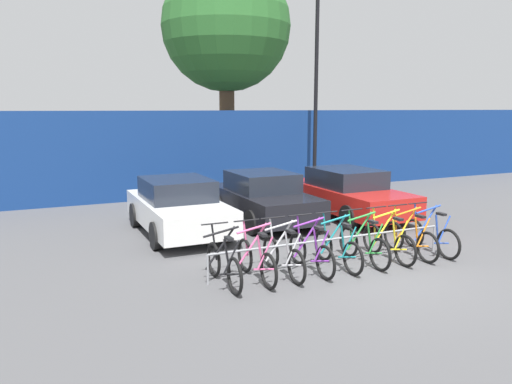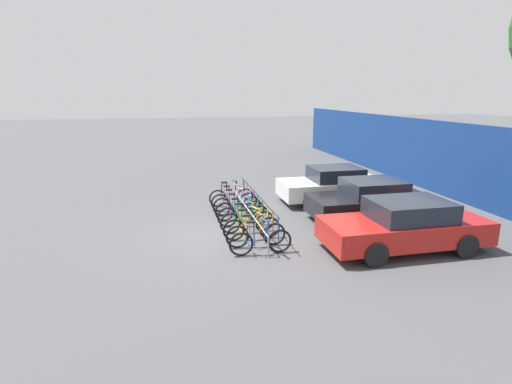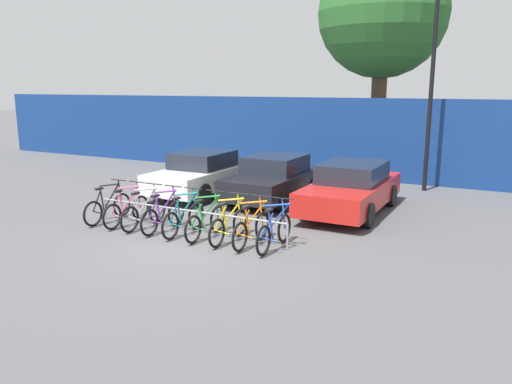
% 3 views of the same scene
% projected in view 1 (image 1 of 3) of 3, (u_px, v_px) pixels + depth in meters
% --- Properties ---
extents(ground_plane, '(120.00, 120.00, 0.00)m').
position_uv_depth(ground_plane, '(375.00, 272.00, 9.70)').
color(ground_plane, '#4C4C4F').
extents(hoarding_wall, '(36.00, 0.16, 3.06)m').
position_uv_depth(hoarding_wall, '(211.00, 153.00, 17.96)').
color(hoarding_wall, navy).
rests_on(hoarding_wall, ground).
extents(bike_rack, '(5.37, 0.04, 0.57)m').
position_uv_depth(bike_rack, '(333.00, 241.00, 10.00)').
color(bike_rack, gray).
rests_on(bike_rack, ground).
extents(bicycle_black, '(0.68, 1.71, 1.05)m').
position_uv_depth(bicycle_black, '(224.00, 265.00, 8.90)').
color(bicycle_black, black).
rests_on(bicycle_black, ground).
extents(bicycle_pink, '(0.68, 1.71, 1.05)m').
position_uv_depth(bicycle_pink, '(256.00, 260.00, 9.16)').
color(bicycle_pink, black).
rests_on(bicycle_pink, ground).
extents(bicycle_silver, '(0.68, 1.71, 1.05)m').
position_uv_depth(bicycle_silver, '(283.00, 257.00, 9.39)').
color(bicycle_silver, black).
rests_on(bicycle_silver, ground).
extents(bicycle_purple, '(0.68, 1.71, 1.05)m').
position_uv_depth(bicycle_purple, '(311.00, 253.00, 9.64)').
color(bicycle_purple, black).
rests_on(bicycle_purple, ground).
extents(bicycle_teal, '(0.68, 1.71, 1.05)m').
position_uv_depth(bicycle_teal, '(338.00, 249.00, 9.89)').
color(bicycle_teal, black).
rests_on(bicycle_teal, ground).
extents(bicycle_green, '(0.68, 1.71, 1.05)m').
position_uv_depth(bicycle_green, '(364.00, 246.00, 10.15)').
color(bicycle_green, black).
rests_on(bicycle_green, ground).
extents(bicycle_yellow, '(0.68, 1.71, 1.05)m').
position_uv_depth(bicycle_yellow, '(388.00, 242.00, 10.41)').
color(bicycle_yellow, black).
rests_on(bicycle_yellow, ground).
extents(bicycle_orange, '(0.68, 1.71, 1.05)m').
position_uv_depth(bicycle_orange, '(410.00, 239.00, 10.65)').
color(bicycle_orange, black).
rests_on(bicycle_orange, ground).
extents(bicycle_blue, '(0.68, 1.71, 1.05)m').
position_uv_depth(bicycle_blue, '(430.00, 236.00, 10.88)').
color(bicycle_blue, black).
rests_on(bicycle_blue, ground).
extents(car_white, '(1.91, 4.13, 1.40)m').
position_uv_depth(car_white, '(178.00, 207.00, 12.54)').
color(car_white, silver).
rests_on(car_white, ground).
extents(car_black, '(1.91, 4.02, 1.40)m').
position_uv_depth(car_black, '(263.00, 198.00, 13.80)').
color(car_black, black).
rests_on(car_black, ground).
extents(car_red, '(1.91, 4.46, 1.40)m').
position_uv_depth(car_red, '(347.00, 193.00, 14.54)').
color(car_red, red).
rests_on(car_red, ground).
extents(lamp_post, '(0.24, 0.44, 7.54)m').
position_uv_depth(lamp_post, '(316.00, 80.00, 18.17)').
color(lamp_post, black).
rests_on(lamp_post, ground).
extents(tree_behind_hoarding, '(5.01, 5.01, 8.78)m').
position_uv_depth(tree_behind_hoarding, '(226.00, 28.00, 19.35)').
color(tree_behind_hoarding, brown).
rests_on(tree_behind_hoarding, ground).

